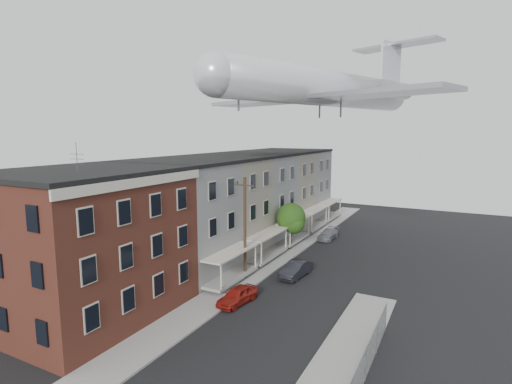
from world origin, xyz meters
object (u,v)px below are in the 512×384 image
utility_pole (245,227)px  car_near (237,295)px  street_tree (292,219)px  airplane (328,88)px  car_mid (296,269)px  car_far (328,234)px

utility_pole → car_near: utility_pole is taller
street_tree → airplane: 14.31m
utility_pole → airplane: size_ratio=0.29×
utility_pole → street_tree: size_ratio=1.73×
car_near → street_tree: bearing=104.4°
airplane → utility_pole: bearing=-107.0°
utility_pole → car_near: size_ratio=2.38×
utility_pole → car_mid: utility_pole is taller
car_near → car_mid: size_ratio=0.91×
car_mid → airplane: airplane is taller
utility_pole → airplane: (3.51, 11.50, 12.64)m
utility_pole → airplane: airplane is taller
car_near → airplane: size_ratio=0.12×
car_near → airplane: 23.37m
car_far → car_near: bearing=-88.7°
street_tree → car_mid: street_tree is taller
utility_pole → car_far: utility_pole is taller
airplane → street_tree: bearing=-153.7°
car_near → car_far: size_ratio=0.93×
street_tree → car_far: size_ratio=1.28×
street_tree → car_mid: bearing=-64.9°
utility_pole → car_near: 6.59m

